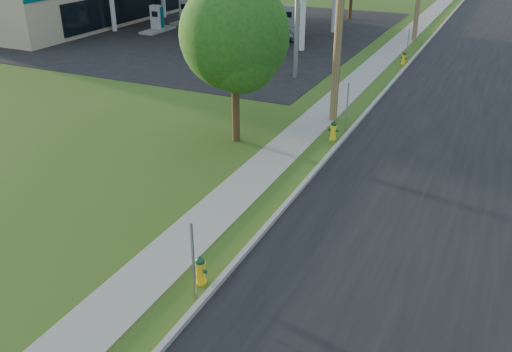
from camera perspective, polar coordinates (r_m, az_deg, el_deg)
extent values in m
cube|color=black|center=(16.34, 17.59, -4.56)|extent=(8.00, 120.00, 0.02)
cube|color=gray|center=(17.09, 4.38, -1.66)|extent=(0.15, 120.00, 0.15)
cube|color=gray|center=(17.73, -0.90, -0.72)|extent=(1.50, 120.00, 0.03)
cube|color=black|center=(43.00, -5.87, 15.10)|extent=(26.00, 28.00, 0.02)
cylinder|color=brown|center=(22.37, 8.89, 17.74)|extent=(0.32, 0.32, 9.80)
cube|color=gray|center=(12.23, -6.62, -8.97)|extent=(0.05, 0.04, 2.00)
cube|color=gray|center=(22.08, 9.55, 7.16)|extent=(0.05, 0.04, 2.00)
cube|color=gray|center=(33.62, 15.65, 13.01)|extent=(0.05, 0.04, 2.00)
cylinder|color=silver|center=(35.51, 4.98, 17.36)|extent=(0.36, 0.36, 5.50)
cube|color=gray|center=(42.68, -10.28, 14.86)|extent=(1.20, 3.20, 0.18)
cube|color=#9EA0A3|center=(42.51, -10.38, 16.13)|extent=(0.90, 0.50, 1.70)
cube|color=#00505B|center=(42.51, -10.38, 16.13)|extent=(0.94, 0.40, 1.50)
cube|color=black|center=(42.26, -10.63, 16.40)|extent=(0.50, 0.02, 0.40)
cube|color=gray|center=(38.29, 1.21, 14.02)|extent=(1.20, 3.20, 0.18)
cube|color=#9EA0A3|center=(38.10, 1.22, 15.43)|extent=(0.90, 0.50, 1.70)
cube|color=#00505B|center=(38.10, 1.22, 15.43)|extent=(0.94, 0.40, 1.50)
cube|color=black|center=(37.81, 1.05, 15.74)|extent=(0.50, 0.02, 0.40)
cube|color=gray|center=(45.95, -7.35, 15.82)|extent=(1.20, 3.20, 0.18)
cube|color=#9EA0A3|center=(45.79, -7.42, 17.00)|extent=(0.90, 0.50, 1.70)
cube|color=#00505B|center=(45.79, -7.42, 17.00)|extent=(0.94, 0.40, 1.50)
cube|color=black|center=(45.53, -7.63, 17.26)|extent=(0.50, 0.02, 0.40)
cube|color=gray|center=(41.90, 3.52, 15.01)|extent=(1.20, 3.20, 0.18)
cube|color=#9EA0A3|center=(41.73, 3.56, 16.31)|extent=(0.90, 0.50, 1.70)
cube|color=#00505B|center=(41.73, 3.56, 16.31)|extent=(0.94, 0.40, 1.50)
cube|color=black|center=(41.44, 3.42, 16.59)|extent=(0.50, 0.02, 0.40)
cube|color=black|center=(46.09, -12.65, 17.11)|extent=(0.06, 16.06, 2.20)
cylinder|color=gray|center=(29.14, 4.30, 15.02)|extent=(0.24, 0.24, 5.00)
cylinder|color=#392915|center=(20.64, -2.16, 7.81)|extent=(0.30, 0.30, 3.12)
sphere|color=#154E16|center=(20.01, -2.28, 14.62)|extent=(3.99, 3.99, 3.99)
sphere|color=#154E16|center=(19.71, -1.60, 12.60)|extent=(2.74, 2.74, 2.74)
cylinder|color=gold|center=(13.25, -5.81, -11.03)|extent=(0.28, 0.28, 0.06)
cylinder|color=gold|center=(13.08, -5.86, -10.07)|extent=(0.22, 0.22, 0.61)
cylinder|color=gold|center=(12.93, -5.91, -9.13)|extent=(0.28, 0.28, 0.04)
sphere|color=#103D22|center=(12.91, -5.92, -8.98)|extent=(0.23, 0.23, 0.23)
cylinder|color=#103D22|center=(12.84, -5.95, -8.54)|extent=(0.05, 0.05, 0.06)
cylinder|color=#103D22|center=(12.95, -6.28, -10.08)|extent=(0.13, 0.14, 0.11)
cylinder|color=#103D22|center=(13.11, -6.36, -9.57)|extent=(0.11, 0.11, 0.09)
cylinder|color=#103D22|center=(12.96, -5.39, -10.00)|extent=(0.11, 0.11, 0.09)
cylinder|color=yellow|center=(21.44, 8.10, 3.92)|extent=(0.29, 0.29, 0.06)
cylinder|color=yellow|center=(21.34, 8.14, 4.60)|extent=(0.22, 0.22, 0.61)
cylinder|color=yellow|center=(21.24, 8.19, 5.27)|extent=(0.29, 0.29, 0.04)
sphere|color=black|center=(21.23, 8.19, 5.37)|extent=(0.23, 0.23, 0.23)
cylinder|color=black|center=(21.19, 8.21, 5.68)|extent=(0.05, 0.05, 0.06)
cylinder|color=black|center=(21.18, 8.00, 4.69)|extent=(0.12, 0.13, 0.11)
cylinder|color=black|center=(21.36, 7.80, 4.88)|extent=(0.11, 0.10, 0.09)
cylinder|color=black|center=(21.26, 8.51, 4.73)|extent=(0.11, 0.10, 0.09)
cylinder|color=yellow|center=(33.54, 15.23, 11.32)|extent=(0.27, 0.27, 0.06)
cylinder|color=yellow|center=(33.48, 15.28, 11.76)|extent=(0.21, 0.21, 0.59)
cylinder|color=yellow|center=(33.42, 15.33, 12.18)|extent=(0.27, 0.27, 0.04)
sphere|color=black|center=(33.42, 15.34, 12.24)|extent=(0.22, 0.22, 0.22)
cylinder|color=black|center=(33.39, 15.36, 12.44)|extent=(0.05, 0.05, 0.06)
cylinder|color=black|center=(33.35, 15.16, 11.86)|extent=(0.14, 0.15, 0.11)
cylinder|color=black|center=(33.53, 15.10, 11.94)|extent=(0.12, 0.12, 0.09)
cylinder|color=black|center=(33.39, 15.49, 11.84)|extent=(0.12, 0.12, 0.09)
imported|color=#A2A4A9|center=(39.47, 2.11, 15.28)|extent=(4.39, 2.46, 1.41)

